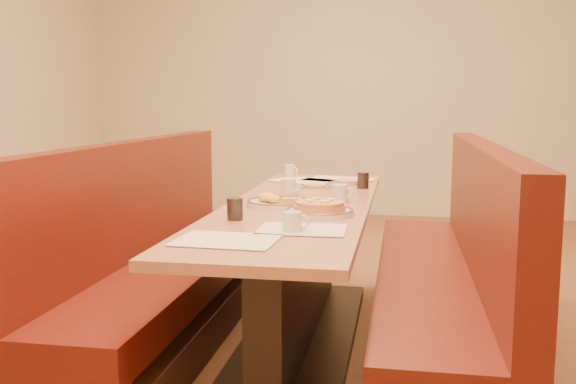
% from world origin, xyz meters
% --- Properties ---
extents(ground, '(8.00, 8.00, 0.00)m').
position_xyz_m(ground, '(0.00, 0.00, 0.00)').
color(ground, '#9E6647').
rests_on(ground, ground).
extents(diner_table, '(0.70, 2.50, 0.75)m').
position_xyz_m(diner_table, '(0.00, 0.00, 0.37)').
color(diner_table, black).
rests_on(diner_table, ground).
extents(booth_left, '(0.55, 2.50, 1.05)m').
position_xyz_m(booth_left, '(-0.73, 0.00, 0.36)').
color(booth_left, '#4C3326').
rests_on(booth_left, ground).
extents(booth_right, '(0.55, 2.50, 1.05)m').
position_xyz_m(booth_right, '(0.73, 0.00, 0.36)').
color(booth_right, '#4C3326').
rests_on(booth_right, ground).
extents(placemat_near_left, '(0.38, 0.29, 0.00)m').
position_xyz_m(placemat_near_left, '(-0.12, -0.92, 0.75)').
color(placemat_near_left, beige).
rests_on(placemat_near_left, diner_table).
extents(placemat_near_right, '(0.35, 0.26, 0.00)m').
position_xyz_m(placemat_near_right, '(0.12, -0.67, 0.75)').
color(placemat_near_right, beige).
rests_on(placemat_near_right, diner_table).
extents(placemat_far_left, '(0.47, 0.42, 0.00)m').
position_xyz_m(placemat_far_left, '(-0.12, 0.89, 0.75)').
color(placemat_far_left, beige).
rests_on(placemat_far_left, diner_table).
extents(placemat_far_right, '(0.50, 0.43, 0.00)m').
position_xyz_m(placemat_far_right, '(0.11, 0.99, 0.75)').
color(placemat_far_right, beige).
rests_on(placemat_far_right, diner_table).
extents(pancake_plate, '(0.31, 0.31, 0.07)m').
position_xyz_m(pancake_plate, '(0.14, -0.30, 0.77)').
color(pancake_plate, silver).
rests_on(pancake_plate, diner_table).
extents(eggs_plate, '(0.32, 0.32, 0.06)m').
position_xyz_m(eggs_plate, '(-0.09, -0.08, 0.77)').
color(eggs_plate, silver).
rests_on(eggs_plate, diner_table).
extents(extra_plate_mid, '(0.23, 0.23, 0.05)m').
position_xyz_m(extra_plate_mid, '(0.18, 0.72, 0.77)').
color(extra_plate_mid, silver).
rests_on(extra_plate_mid, diner_table).
extents(extra_plate_far, '(0.19, 0.19, 0.04)m').
position_xyz_m(extra_plate_far, '(0.01, 0.53, 0.76)').
color(extra_plate_far, silver).
rests_on(extra_plate_far, diner_table).
extents(coffee_mug_a, '(0.11, 0.08, 0.08)m').
position_xyz_m(coffee_mug_a, '(0.09, -0.72, 0.79)').
color(coffee_mug_a, silver).
rests_on(coffee_mug_a, diner_table).
extents(coffee_mug_b, '(0.11, 0.08, 0.09)m').
position_xyz_m(coffee_mug_b, '(-0.10, 0.28, 0.79)').
color(coffee_mug_b, silver).
rests_on(coffee_mug_b, diner_table).
extents(coffee_mug_c, '(0.11, 0.08, 0.09)m').
position_xyz_m(coffee_mug_c, '(0.20, 0.10, 0.79)').
color(coffee_mug_c, silver).
rests_on(coffee_mug_c, diner_table).
extents(coffee_mug_d, '(0.11, 0.08, 0.08)m').
position_xyz_m(coffee_mug_d, '(-0.24, 1.10, 0.79)').
color(coffee_mug_d, silver).
rests_on(coffee_mug_d, diner_table).
extents(soda_tumbler_near, '(0.07, 0.07, 0.09)m').
position_xyz_m(soda_tumbler_near, '(-0.20, -0.50, 0.80)').
color(soda_tumbler_near, black).
rests_on(soda_tumbler_near, diner_table).
extents(soda_tumbler_mid, '(0.07, 0.07, 0.09)m').
position_xyz_m(soda_tumbler_mid, '(0.28, 0.62, 0.80)').
color(soda_tumbler_mid, black).
rests_on(soda_tumbler_mid, diner_table).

